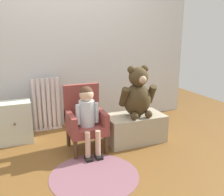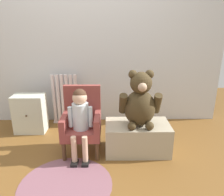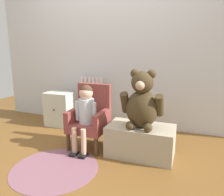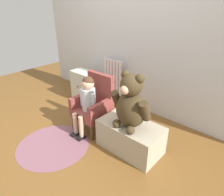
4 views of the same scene
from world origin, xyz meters
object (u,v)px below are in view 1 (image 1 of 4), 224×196
at_px(radiator, 46,105).
at_px(large_teddy_bear, 138,94).
at_px(child_armchair, 85,119).
at_px(floor_rug, 94,175).
at_px(low_bench, 135,128).
at_px(small_dresser, 15,122).
at_px(child_figure, 87,110).

height_order(radiator, large_teddy_bear, large_teddy_bear).
xyz_separation_m(child_armchair, floor_rug, (-0.09, -0.60, -0.34)).
relative_size(low_bench, large_teddy_bear, 1.17).
height_order(small_dresser, low_bench, small_dresser).
xyz_separation_m(low_bench, large_teddy_bear, (0.01, -0.03, 0.43)).
bearing_deg(large_teddy_bear, child_figure, -176.17).
distance_m(child_armchair, low_bench, 0.64).
distance_m(radiator, child_figure, 0.91).
bearing_deg(child_figure, child_armchair, 90.00).
relative_size(child_armchair, low_bench, 1.04).
height_order(low_bench, floor_rug, low_bench).
relative_size(child_armchair, large_teddy_bear, 1.21).
height_order(radiator, floor_rug, radiator).
distance_m(child_armchair, child_figure, 0.18).
distance_m(radiator, small_dresser, 0.50).
bearing_deg(low_bench, child_figure, -172.95).
relative_size(radiator, small_dresser, 1.42).
height_order(child_figure, large_teddy_bear, large_teddy_bear).
height_order(child_figure, floor_rug, child_figure).
bearing_deg(floor_rug, child_armchair, 81.35).
bearing_deg(small_dresser, large_teddy_bear, -21.44).
height_order(small_dresser, child_armchair, child_armchair).
xyz_separation_m(radiator, child_armchair, (0.32, -0.72, -0.01)).
distance_m(small_dresser, child_armchair, 0.87).
bearing_deg(small_dresser, floor_rug, -58.61).
bearing_deg(child_armchair, small_dresser, 148.03).
distance_m(low_bench, floor_rug, 0.91).
xyz_separation_m(child_figure, large_teddy_bear, (0.62, 0.04, 0.11)).
xyz_separation_m(radiator, large_teddy_bear, (0.94, -0.80, 0.24)).
height_order(small_dresser, floor_rug, small_dresser).
height_order(child_armchair, low_bench, child_armchair).
xyz_separation_m(radiator, small_dresser, (-0.41, -0.26, -0.10)).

